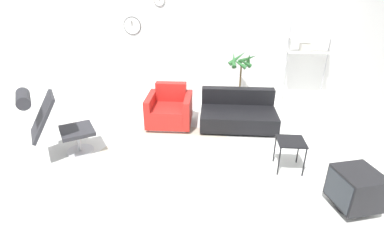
{
  "coord_description": "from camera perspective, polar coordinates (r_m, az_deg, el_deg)",
  "views": [
    {
      "loc": [
        0.48,
        -4.04,
        2.63
      ],
      "look_at": [
        0.15,
        0.38,
        0.55
      ],
      "focal_mm": 28.0,
      "sensor_mm": 36.0,
      "label": 1
    }
  ],
  "objects": [
    {
      "name": "ground_plane",
      "position": [
        4.85,
        -2.1,
        -7.73
      ],
      "size": [
        12.0,
        12.0,
        0.0
      ],
      "primitive_type": "plane",
      "color": "silver"
    },
    {
      "name": "wall_back",
      "position": [
        7.06,
        0.33,
        15.11
      ],
      "size": [
        12.0,
        0.09,
        2.8
      ],
      "color": "white",
      "rests_on": "ground_plane"
    },
    {
      "name": "round_rug",
      "position": [
        4.85,
        -3.94,
        -7.77
      ],
      "size": [
        2.53,
        2.53,
        0.01
      ],
      "color": "#BCB29E",
      "rests_on": "ground_plane"
    },
    {
      "name": "lounge_chair",
      "position": [
        5.12,
        -25.4,
        0.32
      ],
      "size": [
        1.12,
        0.98,
        1.17
      ],
      "rotation": [
        0.0,
        0.0,
        -1.0
      ],
      "color": "#BCBCC1",
      "rests_on": "ground_plane"
    },
    {
      "name": "armchair_red",
      "position": [
        5.92,
        -4.27,
        1.8
      ],
      "size": [
        0.85,
        0.8,
        0.78
      ],
      "rotation": [
        0.0,
        0.0,
        3.14
      ],
      "color": "silver",
      "rests_on": "ground_plane"
    },
    {
      "name": "couch_low",
      "position": [
        5.96,
        8.72,
        1.13
      ],
      "size": [
        1.45,
        0.94,
        0.66
      ],
      "rotation": [
        0.0,
        0.0,
        3.14
      ],
      "color": "black",
      "rests_on": "ground_plane"
    },
    {
      "name": "side_table",
      "position": [
        4.68,
        18.29,
        -4.4
      ],
      "size": [
        0.4,
        0.4,
        0.48
      ],
      "color": "black",
      "rests_on": "ground_plane"
    },
    {
      "name": "crt_television",
      "position": [
        4.28,
        28.65,
        -11.55
      ],
      "size": [
        0.61,
        0.63,
        0.54
      ],
      "rotation": [
        0.0,
        0.0,
        1.85
      ],
      "color": "black",
      "rests_on": "ground_plane"
    },
    {
      "name": "potted_plant",
      "position": [
        6.71,
        9.14,
        6.53
      ],
      "size": [
        0.65,
        0.6,
        1.28
      ],
      "color": "silver",
      "rests_on": "ground_plane"
    },
    {
      "name": "shelf_unit",
      "position": [
        7.0,
        21.0,
        13.26
      ],
      "size": [
        0.93,
        0.28,
        1.85
      ],
      "color": "#BCBCC1",
      "rests_on": "ground_plane"
    }
  ]
}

